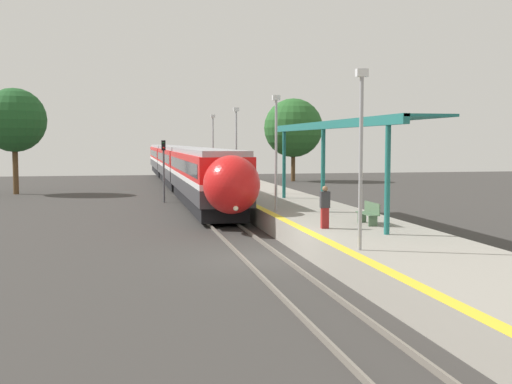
{
  "coord_description": "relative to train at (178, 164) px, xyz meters",
  "views": [
    {
      "loc": [
        -4.78,
        -22.4,
        4.26
      ],
      "look_at": [
        0.55,
        3.86,
        2.14
      ],
      "focal_mm": 45.0,
      "sensor_mm": 36.0,
      "label": 1
    }
  ],
  "objects": [
    {
      "name": "background_tree_left",
      "position": [
        -13.54,
        -5.21,
        3.78
      ],
      "size": [
        5.14,
        5.14,
        8.55
      ],
      "color": "brown",
      "rests_on": "ground_plane"
    },
    {
      "name": "lamppost_farthest",
      "position": [
        2.2,
        -7.82,
        1.9
      ],
      "size": [
        0.36,
        0.2,
        5.5
      ],
      "color": "#9E9EA3",
      "rests_on": "platform_right"
    },
    {
      "name": "railway_signal",
      "position": [
        -2.21,
        -14.8,
        0.48
      ],
      "size": [
        0.28,
        0.28,
        4.34
      ],
      "color": "#59595E",
      "rests_on": "ground_plane"
    },
    {
      "name": "lamppost_near",
      "position": [
        2.2,
        -41.38,
        1.9
      ],
      "size": [
        0.36,
        0.2,
        5.5
      ],
      "color": "#9E9EA3",
      "rests_on": "platform_right"
    },
    {
      "name": "lamppost_mid",
      "position": [
        2.2,
        -30.2,
        1.9
      ],
      "size": [
        0.36,
        0.2,
        5.5
      ],
      "color": "#9E9EA3",
      "rests_on": "platform_right"
    },
    {
      "name": "platform_right",
      "position": [
        4.07,
        -37.39,
        -1.71
      ],
      "size": [
        5.0,
        64.0,
        0.95
      ],
      "color": "gray",
      "rests_on": "ground_plane"
    },
    {
      "name": "platform_bench",
      "position": [
        4.75,
        -35.68,
        -0.77
      ],
      "size": [
        0.44,
        1.59,
        0.89
      ],
      "color": "#4C6B4C",
      "rests_on": "platform_right"
    },
    {
      "name": "background_tree_right",
      "position": [
        12.79,
        6.7,
        3.52
      ],
      "size": [
        6.26,
        6.26,
        8.84
      ],
      "color": "brown",
      "rests_on": "ground_plane"
    },
    {
      "name": "person_waiting",
      "position": [
        2.64,
        -36.48,
        -0.4
      ],
      "size": [
        0.36,
        0.22,
        1.63
      ],
      "color": "maroon",
      "rests_on": "platform_right"
    },
    {
      "name": "train",
      "position": [
        0.0,
        0.0,
        0.0
      ],
      "size": [
        2.78,
        64.04,
        3.8
      ],
      "color": "black",
      "rests_on": "ground_plane"
    },
    {
      "name": "rail_left",
      "position": [
        -0.72,
        -37.39,
        -2.1
      ],
      "size": [
        0.08,
        90.0,
        0.15
      ],
      "primitive_type": "cube",
      "color": "slate",
      "rests_on": "ground_plane"
    },
    {
      "name": "station_canopy",
      "position": [
        4.9,
        -30.84,
        2.74
      ],
      "size": [
        2.02,
        18.21,
        4.26
      ],
      "color": "#1E6B66",
      "rests_on": "platform_right"
    },
    {
      "name": "lamppost_far",
      "position": [
        2.2,
        -19.01,
        1.9
      ],
      "size": [
        0.36,
        0.2,
        5.5
      ],
      "color": "#9E9EA3",
      "rests_on": "platform_right"
    },
    {
      "name": "rail_right",
      "position": [
        0.72,
        -37.39,
        -2.1
      ],
      "size": [
        0.08,
        90.0,
        0.15
      ],
      "primitive_type": "cube",
      "color": "slate",
      "rests_on": "ground_plane"
    },
    {
      "name": "ground_plane",
      "position": [
        0.0,
        -37.39,
        -2.18
      ],
      "size": [
        120.0,
        120.0,
        0.0
      ],
      "primitive_type": "plane",
      "color": "#383533"
    }
  ]
}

